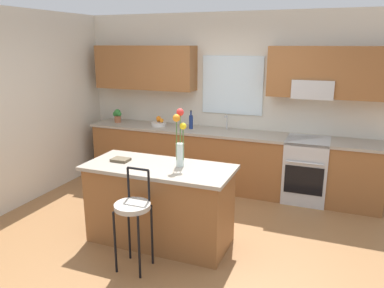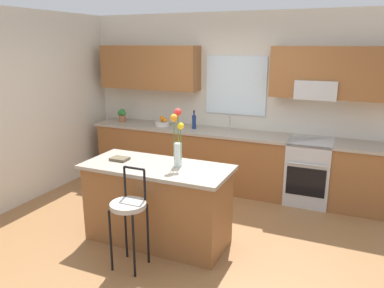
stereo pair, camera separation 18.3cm
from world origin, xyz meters
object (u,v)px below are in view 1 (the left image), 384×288
(fruit_bowl_oranges, at_px, (159,123))
(potted_plant_small, at_px, (117,115))
(cookbook, at_px, (121,160))
(flower_vase, at_px, (180,140))
(kitchen_island, at_px, (160,204))
(oven_range, at_px, (306,170))
(bar_stool_near, at_px, (133,211))
(bottle_olive_oil, at_px, (191,122))

(fruit_bowl_oranges, relative_size, potted_plant_small, 1.06)
(cookbook, bearing_deg, flower_vase, 6.44)
(kitchen_island, bearing_deg, cookbook, -179.58)
(potted_plant_small, bearing_deg, kitchen_island, -47.62)
(kitchen_island, bearing_deg, flower_vase, 18.87)
(oven_range, xyz_separation_m, flower_vase, (-1.22, -1.78, 0.76))
(kitchen_island, distance_m, flower_vase, 0.79)
(kitchen_island, height_order, cookbook, cookbook)
(cookbook, relative_size, potted_plant_small, 0.88)
(fruit_bowl_oranges, bearing_deg, kitchen_island, -63.77)
(bar_stool_near, relative_size, cookbook, 5.21)
(fruit_bowl_oranges, bearing_deg, flower_vase, -57.46)
(fruit_bowl_oranges, bearing_deg, bar_stool_near, -69.43)
(potted_plant_small, bearing_deg, bar_stool_near, -55.20)
(bottle_olive_oil, relative_size, potted_plant_small, 1.29)
(fruit_bowl_oranges, xyz_separation_m, bottle_olive_oil, (0.57, -0.00, 0.07))
(flower_vase, height_order, cookbook, flower_vase)
(bar_stool_near, xyz_separation_m, flower_vase, (0.22, 0.66, 0.59))
(oven_range, bearing_deg, cookbook, -136.17)
(oven_range, distance_m, cookbook, 2.72)
(cookbook, bearing_deg, oven_range, 43.83)
(bottle_olive_oil, bearing_deg, bar_stool_near, -81.78)
(bar_stool_near, xyz_separation_m, cookbook, (-0.49, 0.58, 0.30))
(bar_stool_near, xyz_separation_m, potted_plant_small, (-1.71, 2.47, 0.41))
(bar_stool_near, relative_size, flower_vase, 1.63)
(oven_range, height_order, bottle_olive_oil, bottle_olive_oil)
(cookbook, bearing_deg, bar_stool_near, -50.19)
(oven_range, height_order, fruit_bowl_oranges, fruit_bowl_oranges)
(fruit_bowl_oranges, bearing_deg, bottle_olive_oil, -0.30)
(bar_stool_near, relative_size, bottle_olive_oil, 3.55)
(oven_range, bearing_deg, flower_vase, -124.54)
(bar_stool_near, height_order, bottle_olive_oil, bottle_olive_oil)
(bar_stool_near, bearing_deg, cookbook, 129.81)
(kitchen_island, distance_m, potted_plant_small, 2.61)
(oven_range, distance_m, bar_stool_near, 2.84)
(bar_stool_near, height_order, cookbook, bar_stool_near)
(kitchen_island, bearing_deg, oven_range, 52.01)
(flower_vase, relative_size, cookbook, 3.20)
(flower_vase, distance_m, fruit_bowl_oranges, 2.15)
(flower_vase, bearing_deg, kitchen_island, -161.13)
(cookbook, bearing_deg, kitchen_island, 0.42)
(kitchen_island, height_order, flower_vase, flower_vase)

